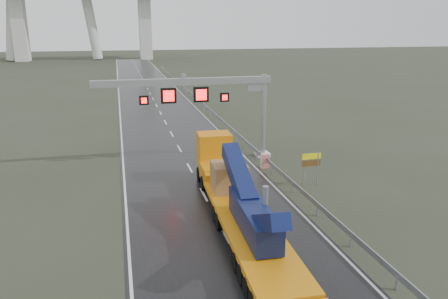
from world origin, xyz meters
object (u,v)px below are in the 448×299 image
object	(u,v)px
sign_gantry	(209,95)
striped_barrier	(265,161)
exit_sign_pair	(311,163)
heavy_haul_truck	(233,189)

from	to	relation	value
sign_gantry	striped_barrier	xyz separation A→B (m)	(3.90, -3.33, -5.03)
sign_gantry	exit_sign_pair	world-z (taller)	sign_gantry
sign_gantry	striped_barrier	bearing A→B (deg)	-40.50
exit_sign_pair	sign_gantry	bearing A→B (deg)	123.87
heavy_haul_truck	striped_barrier	world-z (taller)	heavy_haul_truck
sign_gantry	exit_sign_pair	xyz separation A→B (m)	(5.77, -7.99, -3.88)
sign_gantry	striped_barrier	world-z (taller)	sign_gantry
sign_gantry	exit_sign_pair	size ratio (longest dim) A/B	6.03
exit_sign_pair	heavy_haul_truck	bearing A→B (deg)	-154.17
exit_sign_pair	striped_barrier	distance (m)	5.16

